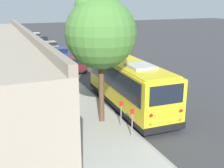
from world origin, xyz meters
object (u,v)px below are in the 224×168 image
Objects in this scene: parked_sedan_blue at (61,53)px; sign_post_near at (132,122)px; sign_post_far at (121,113)px; shuttle_bus at (129,82)px; parked_sedan_maroon at (73,64)px; parked_sedan_tan at (51,46)px; parked_sedan_black at (43,41)px; street_tree at (100,28)px; parked_sedan_white at (36,37)px.

sign_post_near is at bearing 177.10° from parked_sedan_blue.
shuttle_bus is at bearing -33.14° from sign_post_far.
shuttle_bus is 3.56m from sign_post_far.
parked_sedan_maroon is at bearing -4.68° from sign_post_near.
sign_post_far is at bearing 148.84° from shuttle_bus.
parked_sedan_tan is at bearing 2.67° from shuttle_bus.
parked_sedan_tan reaches higher than parked_sedan_black.
sign_post_near is 1.03× the size of sign_post_far.
sign_post_far is (-34.09, 1.44, 0.33)m from parked_sedan_black.
parked_sedan_blue is 23.26m from sign_post_near.
sign_post_far is (1.36, -0.00, -0.02)m from sign_post_near.
parked_sedan_maroon reaches higher than parked_sedan_tan.
parked_sedan_tan is 27.29m from street_tree.
street_tree is 5.31m from sign_post_near.
sign_post_near is 1.36m from sign_post_far.
sign_post_far is (-2.90, 1.89, -0.83)m from shuttle_bus.
street_tree is at bearing 174.54° from parked_sedan_tan.
parked_sedan_maroon is 1.03× the size of parked_sedan_tan.
sign_post_near is at bearing 180.00° from sign_post_far.
parked_sedan_blue is 21.90m from sign_post_far.
parked_sedan_tan is at bearing -2.44° from parked_sedan_maroon.
shuttle_bus is 38.07m from parked_sedan_white.
parked_sedan_black is at bearing 0.85° from parked_sedan_tan.
parked_sedan_tan is 29.38m from sign_post_near.
parked_sedan_blue is 6.14m from parked_sedan_tan.
street_tree is (-26.74, 2.32, 4.90)m from parked_sedan_tan.
parked_sedan_maroon is at bearing 4.73° from shuttle_bus.
sign_post_far is at bearing -179.88° from parked_sedan_black.
parked_sedan_tan is (6.14, 0.05, 0.01)m from parked_sedan_blue.
street_tree is (-39.71, 2.09, 4.93)m from parked_sedan_white.
shuttle_bus reaches higher than parked_sedan_black.
parked_sedan_black is (6.12, 0.15, -0.02)m from parked_sedan_tan.
street_tree is (-1.67, 2.62, 3.76)m from shuttle_bus.
parked_sedan_maroon is 0.98× the size of parked_sedan_blue.
shuttle_bus is 2.25× the size of parked_sedan_tan.
parked_sedan_maroon is 1.00× the size of parked_sedan_black.
shuttle_bus is 2.27× the size of parked_sedan_white.
parked_sedan_white is (12.97, 0.22, -0.03)m from parked_sedan_tan.
parked_sedan_black is (19.32, -0.12, -0.03)m from parked_sedan_maroon.
parked_sedan_maroon is 1.04× the size of parked_sedan_white.
parked_sedan_tan reaches higher than parked_sedan_blue.
shuttle_bus is at bearing -179.56° from parked_sedan_white.
sign_post_far is (-27.97, 1.59, 0.31)m from parked_sedan_tan.
street_tree is at bearing 178.76° from parked_sedan_black.
sign_post_far is (-14.77, 1.32, 0.30)m from parked_sedan_maroon.
parked_sedan_blue is at bearing -4.05° from sign_post_near.
parked_sedan_blue reaches higher than parked_sedan_black.
parked_sedan_white is 2.87× the size of sign_post_far.
sign_post_near is at bearing 174.04° from parked_sedan_maroon.
parked_sedan_tan is 2.81× the size of sign_post_near.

